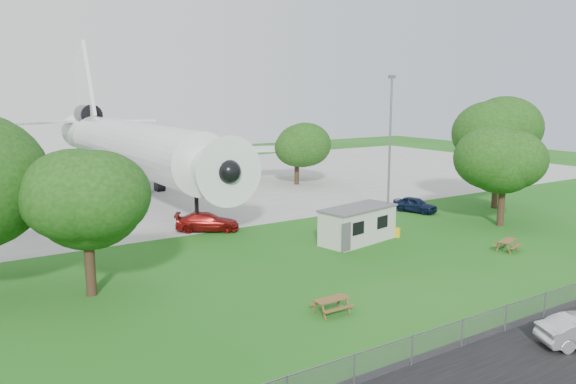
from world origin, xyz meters
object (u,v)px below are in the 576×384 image
site_cabin (358,224)px  picnic_west (331,313)px  picnic_east (507,251)px  airliner (130,145)px

site_cabin → picnic_west: (-9.89, -9.81, -1.31)m
picnic_west → picnic_east: size_ratio=1.00×
airliner → site_cabin: airliner is taller
site_cabin → picnic_west: site_cabin is taller
airliner → site_cabin: (7.50, -29.41, -3.96)m
airliner → picnic_west: (-2.38, -39.21, -5.27)m
airliner → picnic_west: size_ratio=26.52×
airliner → picnic_east: size_ratio=26.52×
airliner → site_cabin: 30.61m
picnic_west → picnic_east: same height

